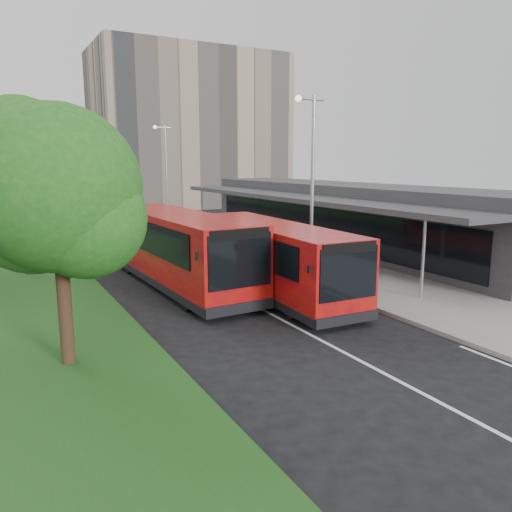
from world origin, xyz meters
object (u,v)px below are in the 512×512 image
Objects in this scene: tree_far at (7,158)px; tree_near at (56,200)px; bus_second at (178,249)px; car_near at (99,207)px; bus_main at (273,259)px; tree_mid at (20,162)px; car_far at (56,206)px; lamp_post_near at (311,176)px; litter_bin at (269,244)px; bollard at (203,227)px; lamp_post_far at (165,170)px.

tree_near is at bearing -90.00° from tree_far.
tree_far reaches higher than bus_second.
tree_near reaches higher than car_near.
bus_main is at bearing -67.39° from tree_far.
car_far is at bearing 81.00° from tree_mid.
litter_bin is at bearing 75.20° from lamp_post_near.
tree_near reaches higher than bus_main.
litter_bin is (4.47, 8.06, -0.94)m from bus_main.
bollard is (6.60, 13.09, -0.91)m from bus_second.
lamp_post_near is 41.67m from car_far.
car_near is (0.48, 37.11, -0.81)m from bus_main.
lamp_post_far reaches higher than tree_near.
bollard is 0.35× the size of car_far.
car_near is (8.94, 16.79, -4.89)m from tree_far.
tree_mid is at bearing 90.00° from tree_near.
tree_mid is 15.22m from bollard.
lamp_post_far is 2.45× the size of car_far.
tree_far is at bearing 136.52° from litter_bin.
bollard is at bearing 79.27° from bus_main.
car_near is (-3.23, 20.91, -0.04)m from bollard.
bus_second is 2.86× the size of car_near.
bollard is (-0.76, 8.14, 0.17)m from litter_bin.
lamp_post_far is 2.02× the size of car_near.
tree_mid is at bearing -90.00° from tree_far.
tree_near is 6.00× the size of bollard.
car_near is (8.94, 28.79, -4.66)m from tree_mid.
lamp_post_far reaches higher than bus_main.
tree_far is at bearing 90.00° from tree_near.
bus_second is (5.56, -17.21, -3.94)m from tree_far.
litter_bin is 0.69× the size of bollard.
tree_far is at bearing -100.87° from car_far.
bollard is 26.99m from car_far.
lamp_post_near is at bearing -20.42° from bus_second.
lamp_post_near is at bearing 27.48° from bus_main.
bus_second is at bearing -104.18° from car_near.
tree_mid is 1.03× the size of lamp_post_near.
car_near reaches higher than bollard.
litter_bin is (7.36, 4.95, -1.08)m from bus_second.
lamp_post_far is 21.67m from bus_main.
lamp_post_near is (11.13, 4.95, 0.34)m from tree_near.
bus_main is 16.63m from bollard.
bus_second is at bearing -116.77° from bollard.
car_near reaches higher than litter_bin.
lamp_post_near is 15.50m from bollard.
bus_main is (8.46, -8.31, -3.86)m from tree_mid.
bollard is at bearing 86.02° from lamp_post_near.
car_far is at bearing 83.32° from tree_near.
litter_bin is (1.80, 6.80, -4.18)m from lamp_post_near.
tree_mid is 12.00m from tree_far.
tree_far is at bearing 105.83° from bus_second.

